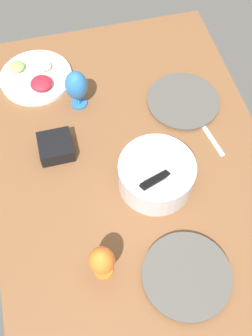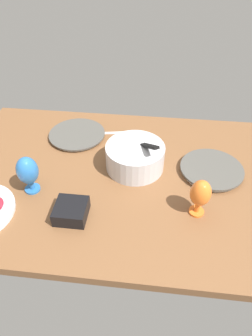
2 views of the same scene
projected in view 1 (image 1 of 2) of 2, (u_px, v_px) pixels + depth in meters
The scene contains 9 objects.
ground_plane at pixel (135, 175), 148.90cm from camera, with size 160.00×104.00×4.00cm, color brown.
dinner_plate_left at pixel (183, 101), 162.71cm from camera, with size 29.62×29.62×2.08cm.
dinner_plate_right at pixel (187, 276), 126.70cm from camera, with size 28.83×28.83×2.68cm.
mixing_bowl at pixel (156, 174), 139.59cm from camera, with size 26.96×26.96×18.62cm.
fruit_platter at pixel (36, 77), 168.80cm from camera, with size 30.63×30.63×5.49cm.
hurricane_glass_orange at pixel (102, 261), 119.90cm from camera, with size 8.05×8.05×16.90cm.
hurricane_glass_blue at pixel (76, 86), 154.23cm from camera, with size 8.99×8.99×17.56cm.
square_bowl_black at pixel (56, 146), 149.04cm from camera, with size 12.50×12.50×5.98cm.
fork_by_left_plate at pixel (211, 138), 154.65cm from camera, with size 18.00×1.80×0.60cm, color silver.
Camera 1 is at (69.24, -20.50, 128.29)cm, focal length 42.59 mm.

